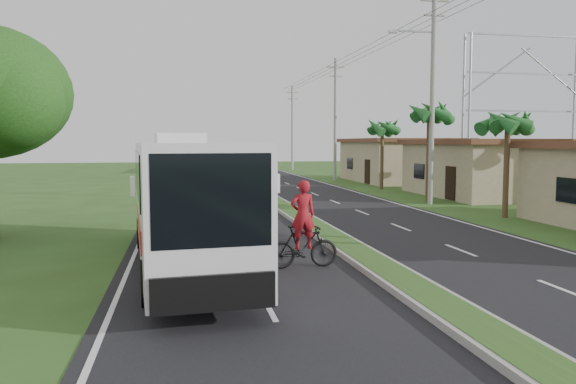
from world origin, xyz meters
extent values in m
plane|color=#2F491A|center=(0.00, 0.00, 0.00)|extent=(180.00, 180.00, 0.00)
cube|color=black|center=(0.00, 20.00, 0.01)|extent=(14.00, 160.00, 0.02)
cube|color=gray|center=(0.00, 20.00, 0.10)|extent=(1.20, 160.00, 0.17)
cube|color=#2F491A|center=(0.00, 20.00, 0.18)|extent=(0.95, 160.00, 0.02)
cube|color=silver|center=(-6.70, 20.00, 0.00)|extent=(0.12, 160.00, 0.01)
cube|color=silver|center=(6.70, 20.00, 0.00)|extent=(0.12, 160.00, 0.01)
cube|color=tan|center=(14.00, 22.00, 1.68)|extent=(7.00, 10.00, 3.35)
cube|color=brown|center=(14.00, 22.00, 3.51)|extent=(7.60, 10.60, 0.32)
cube|color=tan|center=(14.00, 36.00, 1.75)|extent=(8.00, 11.00, 3.50)
cube|color=brown|center=(14.00, 36.00, 3.66)|extent=(8.60, 11.60, 0.32)
cylinder|color=#473321|center=(9.40, 12.00, 2.30)|extent=(0.26, 0.26, 4.60)
cylinder|color=#473321|center=(8.80, 19.00, 2.70)|extent=(0.26, 0.26, 5.40)
cylinder|color=#473321|center=(9.30, 28.00, 2.40)|extent=(0.26, 0.26, 4.80)
sphere|color=#1C3A0F|center=(-10.80, 9.00, 4.90)|extent=(3.40, 3.40, 3.40)
cylinder|color=gray|center=(8.50, 18.00, 6.00)|extent=(0.28, 0.28, 12.00)
cube|color=gray|center=(8.50, 18.00, 11.20)|extent=(1.60, 0.12, 0.12)
cube|color=gray|center=(8.50, 18.00, 10.40)|extent=(1.20, 0.10, 0.10)
cube|color=gray|center=(7.30, 18.00, 9.50)|extent=(2.40, 0.10, 0.10)
cylinder|color=gray|center=(8.50, 38.00, 5.50)|extent=(0.28, 0.28, 11.00)
cube|color=gray|center=(8.50, 38.00, 10.20)|extent=(1.60, 0.12, 0.12)
cube|color=gray|center=(8.50, 38.00, 9.40)|extent=(1.20, 0.10, 0.10)
cylinder|color=gray|center=(8.50, 58.00, 5.25)|extent=(0.28, 0.28, 10.50)
cube|color=gray|center=(8.50, 58.00, 9.70)|extent=(1.60, 0.12, 0.12)
cube|color=gray|center=(8.50, 58.00, 8.90)|extent=(1.20, 0.10, 0.10)
cylinder|color=gray|center=(17.00, 29.50, 6.00)|extent=(0.18, 0.18, 12.00)
cylinder|color=gray|center=(17.00, 30.50, 6.00)|extent=(0.18, 0.18, 12.00)
cylinder|color=gray|center=(27.00, 30.50, 6.00)|extent=(0.18, 0.18, 12.00)
cube|color=gray|center=(22.00, 30.00, 6.00)|extent=(10.00, 0.14, 0.14)
cube|color=gray|center=(22.00, 30.00, 9.00)|extent=(10.00, 0.14, 0.14)
cube|color=gray|center=(22.00, 30.00, 12.00)|extent=(10.00, 0.14, 0.14)
cube|color=white|center=(-5.20, 4.33, 1.94)|extent=(3.37, 11.67, 3.02)
cube|color=black|center=(-5.25, 4.90, 2.61)|extent=(3.22, 9.38, 1.21)
cube|color=black|center=(-4.71, -1.34, 2.42)|extent=(2.16, 0.32, 1.69)
cube|color=red|center=(-5.10, 3.18, 1.34)|extent=(2.86, 5.18, 0.53)
cube|color=#FAAC15|center=(-5.22, 4.62, 1.10)|extent=(2.68, 3.07, 0.24)
cube|color=white|center=(-5.30, 5.48, 3.59)|extent=(1.53, 2.41, 0.27)
cylinder|color=black|center=(-5.97, 0.61, 0.50)|extent=(0.39, 1.02, 1.00)
cylinder|color=black|center=(-3.81, 0.79, 0.50)|extent=(0.39, 1.02, 1.00)
cylinder|color=black|center=(-6.54, 7.29, 0.50)|extent=(0.39, 1.02, 1.00)
cylinder|color=black|center=(-4.38, 7.48, 0.50)|extent=(0.39, 1.02, 1.00)
cube|color=white|center=(-2.36, 56.06, 1.66)|extent=(2.83, 10.99, 3.03)
cube|color=black|center=(-2.34, 56.54, 2.57)|extent=(2.76, 8.15, 1.03)
cube|color=orange|center=(-2.40, 55.12, 1.08)|extent=(2.64, 5.31, 0.33)
cylinder|color=black|center=(-3.59, 51.61, 0.45)|extent=(0.32, 0.92, 0.91)
cylinder|color=black|center=(-1.51, 51.52, 0.45)|extent=(0.32, 0.92, 0.91)
cylinder|color=black|center=(-3.22, 60.13, 0.45)|extent=(0.32, 0.92, 0.91)
cylinder|color=black|center=(-1.14, 60.04, 0.45)|extent=(0.32, 0.92, 0.91)
imported|color=black|center=(-2.00, 3.49, 0.59)|extent=(2.00, 0.65, 1.19)
imported|color=maroon|center=(-2.00, 3.49, 1.49)|extent=(0.71, 0.49, 1.89)
camera|label=1|loc=(-5.24, -11.36, 3.46)|focal=35.00mm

